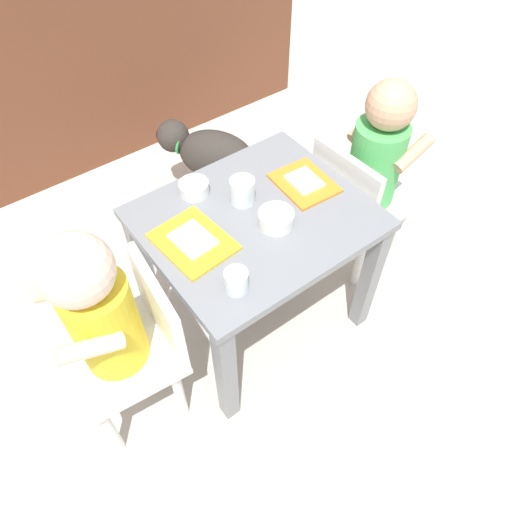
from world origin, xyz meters
The scene contains 12 objects.
ground_plane centered at (0.00, 0.00, 0.00)m, with size 7.00×7.00×0.00m, color beige.
kitchen_cabinet_back centered at (0.00, 1.24, 0.52)m, with size 2.00×0.37×1.03m, color brown.
dining_table centered at (0.00, 0.00, 0.39)m, with size 0.59×0.50×0.48m.
seated_child_left centered at (-0.46, -0.04, 0.46)m, with size 0.31×0.31×0.72m.
seated_child_right centered at (0.46, 0.00, 0.44)m, with size 0.29×0.29×0.70m.
dog centered at (0.21, 0.57, 0.23)m, with size 0.32×0.39×0.34m.
food_tray_left centered at (-0.19, 0.02, 0.49)m, with size 0.18×0.21×0.02m.
food_tray_right centered at (0.19, 0.02, 0.49)m, with size 0.15×0.18×0.02m.
water_cup_left centered at (0.01, 0.07, 0.51)m, with size 0.07×0.07×0.07m.
water_cup_right centered at (-0.18, -0.16, 0.50)m, with size 0.06×0.06×0.06m.
veggie_bowl_far centered at (0.02, -0.06, 0.50)m, with size 0.09×0.09×0.04m.
cereal_bowl_right_side centered at (-0.08, 0.17, 0.50)m, with size 0.08×0.08×0.04m.
Camera 1 is at (-0.54, -0.72, 1.38)m, focal length 33.43 mm.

